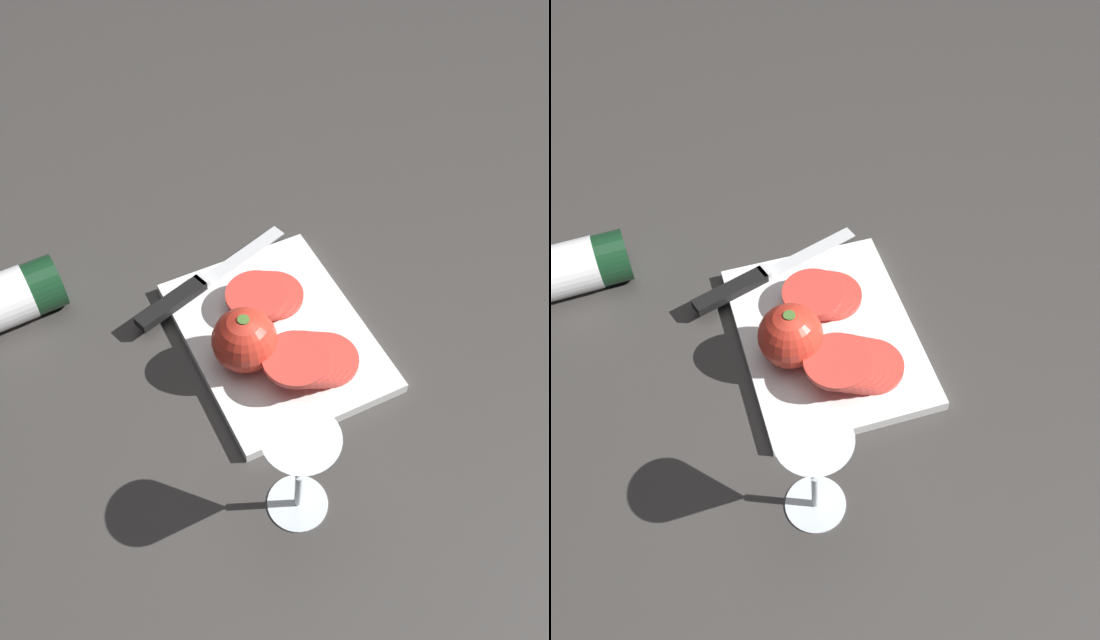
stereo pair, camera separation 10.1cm
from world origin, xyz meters
TOP-DOWN VIEW (x-y plane):
  - ground_plane at (0.00, 0.00)m, footprint 3.00×3.00m
  - cutting_board at (0.07, -0.00)m, footprint 0.31×0.24m
  - wine_glass at (0.30, -0.09)m, footprint 0.09×0.09m
  - whole_tomato at (0.09, -0.06)m, footprint 0.09×0.09m
  - knife at (-0.04, -0.09)m, footprint 0.11×0.27m
  - tomato_slice_stack_near at (0.02, 0.01)m, footprint 0.09×0.12m
  - tomato_slice_stack_far at (0.15, 0.01)m, footprint 0.09×0.14m

SIDE VIEW (x-z plane):
  - ground_plane at x=0.00m, z-range 0.00..0.00m
  - cutting_board at x=0.07m, z-range 0.00..0.02m
  - knife at x=-0.04m, z-range 0.02..0.03m
  - tomato_slice_stack_near at x=0.02m, z-range 0.02..0.05m
  - tomato_slice_stack_far at x=0.15m, z-range 0.02..0.06m
  - whole_tomato at x=0.09m, z-range 0.02..0.11m
  - wine_glass at x=0.30m, z-range 0.03..0.19m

